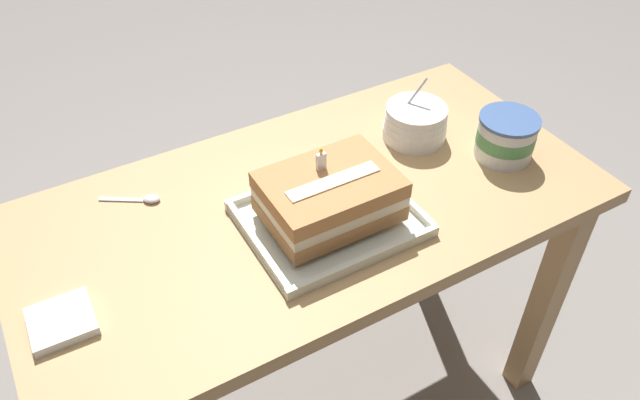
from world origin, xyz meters
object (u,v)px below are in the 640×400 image
foil_tray (330,220)px  serving_spoon_near_tray (145,199)px  ice_cream_tub (506,137)px  birthday_cake (330,196)px  bowl_stack (415,123)px  napkin_pile (62,321)px

foil_tray → serving_spoon_near_tray: 0.39m
foil_tray → ice_cream_tub: ice_cream_tub is taller
birthday_cake → ice_cream_tub: (0.45, -0.00, -0.02)m
foil_tray → bowl_stack: size_ratio=2.25×
foil_tray → serving_spoon_near_tray: bearing=140.9°
birthday_cake → bowl_stack: birthday_cake is taller
bowl_stack → serving_spoon_near_tray: size_ratio=1.25×
napkin_pile → foil_tray: bearing=-0.8°
bowl_stack → ice_cream_tub: size_ratio=1.11×
serving_spoon_near_tray → napkin_pile: (-0.22, -0.24, 0.00)m
birthday_cake → bowl_stack: (0.32, 0.15, -0.03)m
serving_spoon_near_tray → bowl_stack: bearing=-8.4°
ice_cream_tub → napkin_pile: 0.97m
bowl_stack → serving_spoon_near_tray: bearing=171.6°
serving_spoon_near_tray → napkin_pile: bearing=-133.1°
napkin_pile → ice_cream_tub: bearing=-0.6°
ice_cream_tub → napkin_pile: (-0.97, 0.01, -0.04)m
foil_tray → bowl_stack: bowl_stack is taller
ice_cream_tub → napkin_pile: size_ratio=1.22×
foil_tray → napkin_pile: foil_tray is taller
ice_cream_tub → serving_spoon_near_tray: ice_cream_tub is taller
ice_cream_tub → napkin_pile: ice_cream_tub is taller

